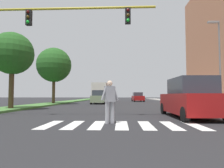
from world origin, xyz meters
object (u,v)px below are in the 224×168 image
at_px(tree_mid, 12,54).
at_px(tree_far, 54,65).
at_px(truck_box_delivery, 101,92).
at_px(sedan_distant, 138,97).
at_px(suv_crossing, 190,99).
at_px(traffic_light_gantry, 28,31).
at_px(street_lamp_right, 219,55).
at_px(pedestrian_performer, 110,100).
at_px(sedan_midblock, 99,98).

height_order(tree_mid, tree_far, tree_far).
relative_size(tree_far, truck_box_delivery, 1.09).
distance_m(tree_mid, tree_far, 9.28).
bearing_deg(sedan_distant, suv_crossing, -89.10).
relative_size(traffic_light_gantry, street_lamp_right, 1.25).
xyz_separation_m(sedan_distant, truck_box_delivery, (-6.45, -2.22, 0.88)).
bearing_deg(street_lamp_right, tree_mid, -169.77).
xyz_separation_m(pedestrian_performer, sedan_midblock, (-2.44, 18.00, -0.13)).
height_order(suv_crossing, truck_box_delivery, truck_box_delivery).
distance_m(sedan_midblock, sedan_distant, 11.33).
bearing_deg(traffic_light_gantry, street_lamp_right, 29.90).
distance_m(pedestrian_performer, truck_box_delivery, 25.62).
xyz_separation_m(tree_far, sedan_distant, (11.22, 11.81, -4.04)).
distance_m(pedestrian_performer, sedan_midblock, 18.17).
height_order(tree_mid, pedestrian_performer, tree_mid).
height_order(traffic_light_gantry, street_lamp_right, street_lamp_right).
distance_m(suv_crossing, sedan_midblock, 16.96).
distance_m(tree_far, pedestrian_performer, 18.05).
relative_size(pedestrian_performer, sedan_distant, 0.39).
height_order(tree_far, sedan_midblock, tree_far).
xyz_separation_m(tree_mid, sedan_distant, (11.23, 21.08, -3.48)).
relative_size(tree_far, pedestrian_performer, 4.00).
xyz_separation_m(tree_far, sedan_midblock, (5.29, 2.15, -3.99)).
bearing_deg(pedestrian_performer, suv_crossing, 30.17).
height_order(tree_mid, sedan_distant, tree_mid).
bearing_deg(suv_crossing, tree_mid, 159.60).
bearing_deg(tree_far, traffic_light_gantry, -76.14).
xyz_separation_m(sedan_midblock, truck_box_delivery, (-0.52, 7.44, 0.83)).
xyz_separation_m(traffic_light_gantry, suv_crossing, (8.19, 0.29, -3.45)).
relative_size(tree_far, suv_crossing, 1.46).
bearing_deg(traffic_light_gantry, tree_far, 103.86).
xyz_separation_m(tree_mid, truck_box_delivery, (4.78, 18.86, -2.60)).
bearing_deg(tree_mid, tree_far, 89.91).
height_order(traffic_light_gantry, pedestrian_performer, traffic_light_gantry).
bearing_deg(tree_mid, street_lamp_right, 10.23).
relative_size(pedestrian_performer, suv_crossing, 0.36).
bearing_deg(suv_crossing, sedan_midblock, 111.90).
distance_m(tree_far, traffic_light_gantry, 14.31).
distance_m(suv_crossing, truck_box_delivery, 24.18).
relative_size(sedan_midblock, sedan_distant, 1.05).
xyz_separation_m(street_lamp_right, sedan_midblock, (-11.42, 8.40, -3.79)).
distance_m(street_lamp_right, suv_crossing, 9.65).
height_order(street_lamp_right, sedan_distant, street_lamp_right).
distance_m(tree_mid, pedestrian_performer, 10.68).
distance_m(traffic_light_gantry, sedan_distant, 27.09).
bearing_deg(street_lamp_right, tree_far, 159.48).
bearing_deg(street_lamp_right, truck_box_delivery, 127.00).
bearing_deg(pedestrian_performer, tree_far, 115.97).
bearing_deg(sedan_distant, truck_box_delivery, -161.03).
relative_size(street_lamp_right, truck_box_delivery, 1.21).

